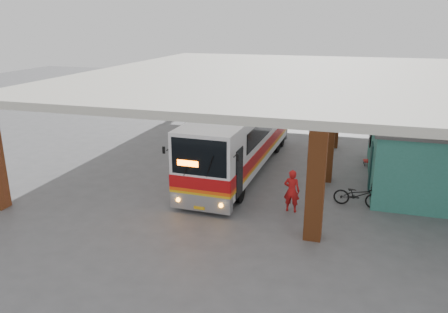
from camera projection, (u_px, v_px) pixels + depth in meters
The scene contains 8 objects.
ground at pixel (249, 197), 18.93m from camera, with size 90.00×90.00×0.00m, color #515154.
brick_columns at pixel (300, 125), 22.46m from camera, with size 20.10×21.60×4.35m.
canopy_roof at pixel (288, 75), 23.38m from camera, with size 21.00×23.00×0.30m, color beige.
shop_building at pixel (428, 151), 20.07m from camera, with size 5.20×8.20×3.11m.
coach_bus at pixel (242, 136), 21.90m from camera, with size 2.87×12.04×3.48m.
motorcycle at pixel (357, 195), 17.80m from camera, with size 0.66×1.91×1.00m, color black.
pedestrian at pixel (292, 191), 17.24m from camera, with size 0.64×0.42×1.74m, color red.
red_chair at pixel (370, 158), 22.84m from camera, with size 0.51×0.51×0.86m.
Camera 1 is at (3.98, -17.11, 7.34)m, focal length 35.00 mm.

